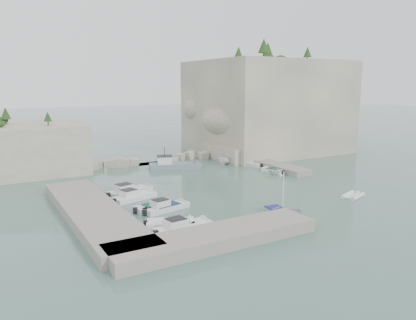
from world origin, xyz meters
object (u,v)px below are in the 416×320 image
work_boat (175,169)px  motorboat_b (134,199)px  motorboat_e (171,226)px  tender_east_d (227,164)px  rowboat (282,216)px  tender_east_a (277,174)px  tender_east_c (250,166)px  motorboat_c (154,210)px  motorboat_f (184,231)px  motorboat_d (166,210)px  tender_east_b (273,173)px  inflatable_dinghy (353,197)px  motorboat_a (130,193)px

work_boat → motorboat_b: bearing=-112.3°
motorboat_e → tender_east_d: size_ratio=1.07×
rowboat → tender_east_a: bearing=-31.3°
motorboat_e → tender_east_c: (22.69, 19.04, 0.00)m
motorboat_b → tender_east_d: tender_east_d is taller
motorboat_c → motorboat_e: (-0.67, -5.45, 0.00)m
tender_east_a → tender_east_d: 10.37m
motorboat_b → motorboat_f: same height
motorboat_b → work_boat: 17.25m
motorboat_b → motorboat_d: (1.46, -5.47, 0.00)m
motorboat_b → motorboat_c: bearing=-100.7°
motorboat_f → tender_east_b: (22.15, 14.90, 0.00)m
rowboat → tender_east_b: rowboat is taller
motorboat_f → motorboat_e: bearing=101.7°
motorboat_d → motorboat_f: bearing=-112.4°
inflatable_dinghy → work_boat: (-10.81, 24.79, 0.00)m
motorboat_b → tender_east_a: (22.21, 1.95, 0.00)m
motorboat_c → motorboat_d: bearing=-49.1°
rowboat → tender_east_d: tender_east_d is taller
tender_east_a → tender_east_b: tender_east_a is taller
inflatable_dinghy → tender_east_a: tender_east_a is taller
work_boat → motorboat_f: bearing=-95.3°
motorboat_b → motorboat_e: 10.07m
motorboat_e → tender_east_c: bearing=63.9°
motorboat_d → motorboat_b: bearing=92.9°
tender_east_b → motorboat_e: bearing=111.1°
rowboat → tender_east_c: bearing=-21.8°
motorboat_d → inflatable_dinghy: size_ratio=1.68×
rowboat → inflatable_dinghy: size_ratio=1.45×
motorboat_e → tender_east_d: tender_east_d is taller
motorboat_b → tender_east_c: bearing=5.2°
motorboat_c → rowboat: 13.08m
motorboat_e → inflatable_dinghy: size_ratio=1.45×
rowboat → tender_east_c: rowboat is taller
motorboat_c → tender_east_b: 23.38m
motorboat_a → work_boat: size_ratio=0.74×
motorboat_d → tender_east_d: 25.79m
motorboat_d → inflatable_dinghy: bearing=-29.0°
motorboat_b → tender_east_a: 22.30m
motorboat_b → tender_east_b: motorboat_b is taller
motorboat_b → inflatable_dinghy: (22.08, -11.72, 0.00)m
tender_east_a → tender_east_c: 7.04m
motorboat_f → tender_east_b: bearing=26.9°
motorboat_a → tender_east_a: bearing=-17.6°
tender_east_d → work_boat: size_ratio=0.53×
work_boat → tender_east_b: bearing=-22.7°
motorboat_c → motorboat_f: 7.04m
motorboat_b → inflatable_dinghy: motorboat_b is taller
tender_east_a → motorboat_c: bearing=119.2°
motorboat_b → motorboat_c: size_ratio=1.22×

